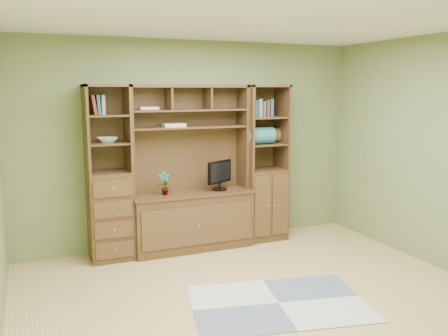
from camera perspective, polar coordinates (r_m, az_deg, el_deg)
name	(u,v)px	position (r m, az deg, el deg)	size (l,w,h in m)	color
room	(264,167)	(4.29, 4.89, 0.12)	(4.60, 4.10, 2.64)	tan
center_hutch	(192,169)	(5.87, -3.93, -0.06)	(1.54, 0.53, 2.05)	#442D18
left_tower	(109,173)	(5.67, -13.67, -0.64)	(0.50, 0.45, 2.05)	#442D18
right_tower	(264,163)	(6.30, 4.81, 0.58)	(0.55, 0.45, 2.05)	#442D18
rug	(278,303)	(4.66, 6.57, -15.86)	(1.62, 1.08, 0.01)	#949899
monitor	(220,170)	(5.97, -0.54, -0.24)	(0.42, 0.19, 0.52)	black
orchid	(164,183)	(5.76, -7.17, -1.84)	(0.15, 0.10, 0.29)	#B5633D
magazines	(174,125)	(5.83, -6.08, 5.16)	(0.26, 0.19, 0.04)	beige
bowl	(107,140)	(5.62, -13.86, 3.32)	(0.24, 0.24, 0.06)	silver
blanket_teal	(259,136)	(6.17, 4.26, 3.90)	(0.38, 0.22, 0.22)	#276768
blanket_red	(272,135)	(6.40, 5.77, 3.97)	(0.35, 0.19, 0.19)	brown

